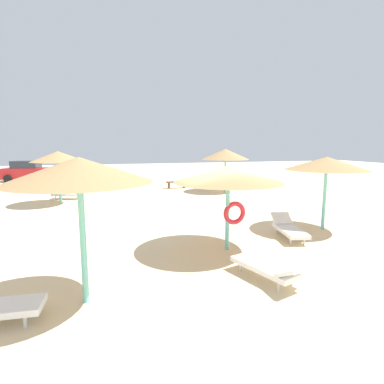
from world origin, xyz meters
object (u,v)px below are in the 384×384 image
parasol_3 (327,164)px  lounger_1 (70,193)px  lounger_0 (269,268)px  parked_car (29,171)px  parasol_1 (58,157)px  bench_1 (75,184)px  bench_0 (177,183)px  bench_2 (253,180)px  parasol_5 (225,154)px  parasol_4 (79,171)px  parasol_0 (228,175)px  lounger_3 (288,228)px

parasol_3 → lounger_1: size_ratio=1.47×
lounger_0 → parked_car: (-9.77, 22.52, 0.51)m
parasol_1 → bench_1: bearing=87.8°
bench_0 → bench_2: bearing=5.5°
parasol_1 → bench_2: parasol_1 is taller
parasol_5 → lounger_0: size_ratio=1.52×
parasol_3 → parasol_4: parasol_4 is taller
parasol_0 → parasol_5: 11.41m
bench_2 → bench_1: bearing=175.5°
parasol_0 → parasol_4: (-3.87, -2.15, 0.39)m
lounger_3 → bench_1: size_ratio=1.32×
parasol_4 → lounger_3: size_ratio=1.45×
parasol_4 → parked_car: (-5.77, 22.42, -1.80)m
parasol_5 → lounger_3: parasol_5 is taller
lounger_0 → parked_car: bearing=113.4°
lounger_3 → bench_2: (5.15, 12.96, 0.03)m
lounger_3 → parasol_1: bearing=134.5°
bench_0 → lounger_0: bearing=-94.7°
parasol_0 → lounger_0: bearing=-86.8°
parasol_3 → parasol_4: size_ratio=1.01×
bench_0 → parked_car: bearing=146.2°
bench_0 → bench_2: (6.20, 0.60, 0.00)m
parasol_3 → bench_2: 13.01m
lounger_0 → lounger_3: (2.29, 2.79, 0.01)m
parasol_3 → parasol_4: 8.71m
lounger_1 → parasol_0: bearing=-62.2°
bench_0 → parasol_3: bearing=-76.5°
parasol_0 → bench_1: size_ratio=2.10×
bench_1 → bench_2: size_ratio=0.98×
lounger_1 → parasol_1: bearing=-102.7°
parasol_3 → bench_0: parasol_3 is taller
parasol_3 → bench_1: (-9.72, 13.43, -2.06)m
parasol_3 → bench_0: (-2.84, 11.80, -2.06)m
parasol_4 → lounger_1: bearing=97.1°
parasol_0 → parasol_5: bearing=68.8°
parasol_4 → lounger_3: parasol_4 is taller
lounger_3 → bench_1: (-7.92, 13.99, 0.03)m
lounger_1 → parked_car: 10.89m
parasol_0 → parasol_4: size_ratio=1.10×
bench_2 → parked_car: parked_car is taller
parasol_5 → lounger_1: (-9.53, -0.39, -2.11)m
lounger_0 → bench_2: bearing=64.7°
bench_1 → parked_car: 7.09m
parasol_0 → lounger_0: size_ratio=1.57×
parasol_0 → lounger_1: 11.74m
parasol_1 → lounger_3: bearing=-45.5°
parasol_4 → lounger_0: size_ratio=1.42×
bench_2 → lounger_0: bearing=-115.3°
lounger_1 → bench_2: bearing=14.1°
bench_1 → bench_0: bearing=-13.3°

